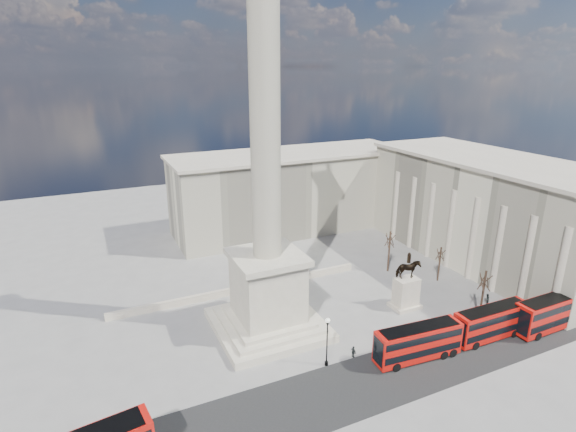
% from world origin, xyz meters
% --- Properties ---
extents(ground, '(180.00, 180.00, 0.00)m').
position_xyz_m(ground, '(0.00, 0.00, 0.00)').
color(ground, gray).
rests_on(ground, ground).
extents(asphalt_road, '(120.00, 9.00, 0.01)m').
position_xyz_m(asphalt_road, '(5.00, -10.00, 0.00)').
color(asphalt_road, '#252525').
rests_on(asphalt_road, ground).
extents(nelsons_column, '(14.00, 14.00, 49.85)m').
position_xyz_m(nelsons_column, '(0.00, 5.00, 12.92)').
color(nelsons_column, beige).
rests_on(nelsons_column, ground).
extents(balustrade_wall, '(40.00, 0.60, 1.10)m').
position_xyz_m(balustrade_wall, '(0.00, 16.00, 0.55)').
color(balustrade_wall, '#BDB29C').
rests_on(balustrade_wall, ground).
extents(building_east, '(19.00, 46.00, 18.60)m').
position_xyz_m(building_east, '(45.00, 10.00, 9.32)').
color(building_east, beige).
rests_on(building_east, ground).
extents(building_northeast, '(51.00, 17.00, 16.60)m').
position_xyz_m(building_northeast, '(20.00, 40.00, 8.32)').
color(building_northeast, beige).
rests_on(building_northeast, ground).
extents(red_bus_b, '(11.11, 3.39, 4.44)m').
position_xyz_m(red_bus_b, '(13.71, -8.87, 2.33)').
color(red_bus_b, red).
rests_on(red_bus_b, ground).
extents(red_bus_c, '(10.98, 2.75, 4.43)m').
position_xyz_m(red_bus_c, '(25.28, -9.33, 2.33)').
color(red_bus_c, red).
rests_on(red_bus_c, ground).
extents(red_bus_d, '(11.62, 2.82, 4.70)m').
position_xyz_m(red_bus_d, '(34.31, -11.07, 2.47)').
color(red_bus_d, red).
rests_on(red_bus_d, ground).
extents(victorian_lamp, '(0.54, 0.54, 6.32)m').
position_xyz_m(victorian_lamp, '(3.17, -5.35, 3.72)').
color(victorian_lamp, black).
rests_on(victorian_lamp, ground).
extents(equestrian_statue, '(4.18, 3.14, 8.66)m').
position_xyz_m(equestrian_statue, '(20.33, 1.71, 3.03)').
color(equestrian_statue, '#BDB29C').
rests_on(equestrian_statue, ground).
extents(bare_tree_near, '(1.81, 1.81, 7.94)m').
position_xyz_m(bare_tree_near, '(27.34, -5.62, 6.25)').
color(bare_tree_near, '#332319').
rests_on(bare_tree_near, ground).
extents(bare_tree_mid, '(1.64, 1.64, 6.21)m').
position_xyz_m(bare_tree_mid, '(30.79, 6.32, 4.89)').
color(bare_tree_mid, '#332319').
rests_on(bare_tree_mid, ground).
extents(bare_tree_far, '(1.87, 1.87, 7.65)m').
position_xyz_m(bare_tree_far, '(25.50, 12.74, 6.03)').
color(bare_tree_far, '#332319').
rests_on(bare_tree_far, ground).
extents(pedestrian_walking, '(0.60, 0.44, 1.55)m').
position_xyz_m(pedestrian_walking, '(12.17, -6.50, 0.77)').
color(pedestrian_walking, black).
rests_on(pedestrian_walking, ground).
extents(pedestrian_standing, '(1.06, 0.98, 1.75)m').
position_xyz_m(pedestrian_standing, '(31.77, -2.84, 0.88)').
color(pedestrian_standing, black).
rests_on(pedestrian_standing, ground).
extents(pedestrian_crossing, '(0.52, 0.95, 1.54)m').
position_xyz_m(pedestrian_crossing, '(6.87, -5.39, 0.77)').
color(pedestrian_crossing, black).
rests_on(pedestrian_crossing, ground).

